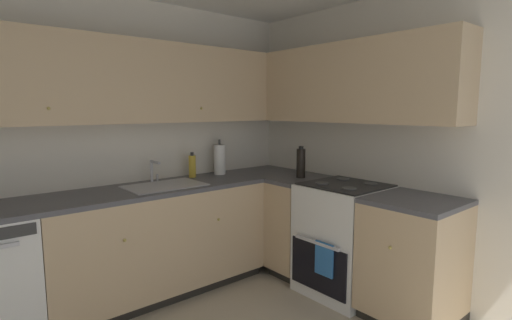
{
  "coord_description": "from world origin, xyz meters",
  "views": [
    {
      "loc": [
        -0.95,
        -1.51,
        1.53
      ],
      "look_at": [
        1.01,
        0.81,
        1.13
      ],
      "focal_mm": 27.32,
      "sensor_mm": 36.0,
      "label": 1
    }
  ],
  "objects_px": {
    "oven_range": "(344,238)",
    "soap_bottle": "(192,166)",
    "oil_bottle": "(301,163)",
    "paper_towel_roll": "(220,159)"
  },
  "relations": [
    {
      "from": "oven_range",
      "to": "soap_bottle",
      "type": "height_order",
      "value": "soap_bottle"
    },
    {
      "from": "oven_range",
      "to": "soap_bottle",
      "type": "xyz_separation_m",
      "value": [
        -0.76,
        1.14,
        0.55
      ]
    },
    {
      "from": "oven_range",
      "to": "oil_bottle",
      "type": "bearing_deg",
      "value": 92.16
    },
    {
      "from": "soap_bottle",
      "to": "paper_towel_roll",
      "type": "height_order",
      "value": "paper_towel_roll"
    },
    {
      "from": "soap_bottle",
      "to": "paper_towel_roll",
      "type": "bearing_deg",
      "value": -3.97
    },
    {
      "from": "soap_bottle",
      "to": "oil_bottle",
      "type": "bearing_deg",
      "value": -41.04
    },
    {
      "from": "oven_range",
      "to": "oil_bottle",
      "type": "relative_size",
      "value": 3.69
    },
    {
      "from": "oven_range",
      "to": "paper_towel_roll",
      "type": "xyz_separation_m",
      "value": [
        -0.47,
        1.12,
        0.59
      ]
    },
    {
      "from": "oven_range",
      "to": "paper_towel_roll",
      "type": "distance_m",
      "value": 1.35
    },
    {
      "from": "oven_range",
      "to": "soap_bottle",
      "type": "bearing_deg",
      "value": 123.88
    }
  ]
}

